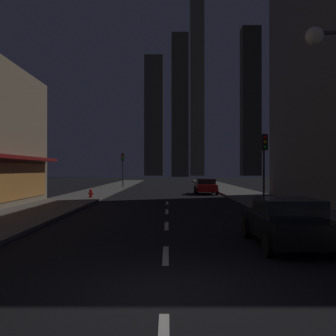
{
  "coord_description": "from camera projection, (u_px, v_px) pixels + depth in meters",
  "views": [
    {
      "loc": [
        0.06,
        -6.83,
        2.31
      ],
      "look_at": [
        0.0,
        26.83,
        2.45
      ],
      "focal_mm": 39.87,
      "sensor_mm": 36.0,
      "label": 1
    }
  ],
  "objects": [
    {
      "name": "ground_plane",
      "position": [
        168.0,
        192.0,
        38.82
      ],
      "size": [
        78.0,
        136.0,
        0.1
      ],
      "primitive_type": "cube",
      "color": "black"
    },
    {
      "name": "sidewalk_right",
      "position": [
        235.0,
        191.0,
        38.8
      ],
      "size": [
        4.0,
        76.0,
        0.15
      ],
      "primitive_type": "cube",
      "color": "#605E59",
      "rests_on": "ground"
    },
    {
      "name": "sidewalk_left",
      "position": [
        101.0,
        191.0,
        38.83
      ],
      "size": [
        4.0,
        76.0,
        0.15
      ],
      "primitive_type": "cube",
      "color": "#605E59",
      "rests_on": "ground"
    },
    {
      "name": "lane_marking_center",
      "position": [
        167.0,
        226.0,
        15.22
      ],
      "size": [
        0.16,
        23.0,
        0.01
      ],
      "color": "silver",
      "rests_on": "ground"
    },
    {
      "name": "skyscraper_distant_tall",
      "position": [
        155.0,
        116.0,
        144.89
      ],
      "size": [
        7.15,
        7.17,
        46.15
      ],
      "primitive_type": "cube",
      "color": "#504C3C",
      "rests_on": "ground"
    },
    {
      "name": "skyscraper_distant_mid",
      "position": [
        180.0,
        106.0,
        121.45
      ],
      "size": [
        5.38,
        8.15,
        45.86
      ],
      "primitive_type": "cube",
      "color": "#494637",
      "rests_on": "ground"
    },
    {
      "name": "skyscraper_distant_short",
      "position": [
        198.0,
        83.0,
        142.88
      ],
      "size": [
        5.11,
        6.58,
        71.29
      ],
      "primitive_type": "cube",
      "color": "#645F4B",
      "rests_on": "ground"
    },
    {
      "name": "skyscraper_distant_slender",
      "position": [
        251.0,
        102.0,
        142.25
      ],
      "size": [
        7.11,
        5.83,
        56.52
      ],
      "primitive_type": "cube",
      "color": "#2F2D23",
      "rests_on": "ground"
    },
    {
      "name": "car_parked_near",
      "position": [
        287.0,
        222.0,
        11.14
      ],
      "size": [
        1.98,
        4.24,
        1.45
      ],
      "color": "black",
      "rests_on": "ground"
    },
    {
      "name": "car_parked_far",
      "position": [
        206.0,
        186.0,
        35.03
      ],
      "size": [
        1.98,
        4.24,
        1.45
      ],
      "color": "#B21919",
      "rests_on": "ground"
    },
    {
      "name": "fire_hydrant_far_left",
      "position": [
        91.0,
        194.0,
        28.7
      ],
      "size": [
        0.42,
        0.3,
        0.65
      ],
      "color": "red",
      "rests_on": "sidewalk_left"
    },
    {
      "name": "traffic_light_near_right",
      "position": [
        265.0,
        154.0,
        21.01
      ],
      "size": [
        0.32,
        0.48,
        4.2
      ],
      "color": "#2D2D2D",
      "rests_on": "sidewalk_right"
    },
    {
      "name": "traffic_light_far_left",
      "position": [
        123.0,
        162.0,
        45.76
      ],
      "size": [
        0.32,
        0.48,
        4.2
      ],
      "color": "#2D2D2D",
      "rests_on": "sidewalk_left"
    }
  ]
}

